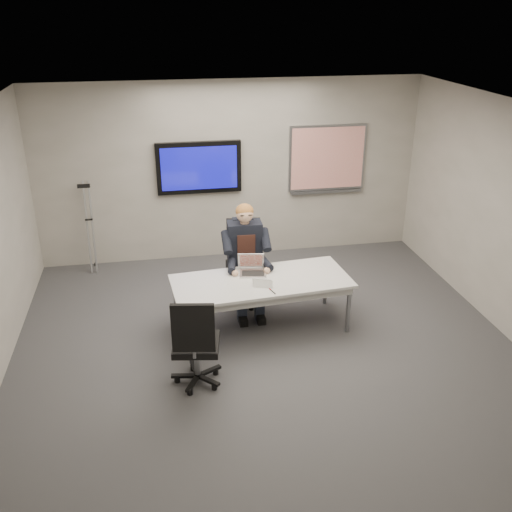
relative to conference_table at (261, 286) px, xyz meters
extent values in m
cube|color=#373739|center=(-0.02, -0.61, -0.60)|extent=(6.00, 6.00, 0.02)
cube|color=white|center=(-0.02, -0.61, 2.20)|extent=(6.00, 6.00, 0.02)
cube|color=gray|center=(-0.02, 2.39, 0.80)|extent=(6.00, 0.02, 2.80)
cube|color=gray|center=(-0.02, -3.61, 0.80)|extent=(6.00, 0.02, 2.80)
cube|color=silver|center=(0.00, 0.00, 0.06)|extent=(2.26, 1.10, 0.04)
cube|color=beige|center=(0.00, 0.00, -0.01)|extent=(2.17, 1.00, 0.09)
cylinder|color=gray|center=(-0.99, -0.47, -0.28)|extent=(0.05, 0.05, 0.64)
cylinder|color=gray|center=(1.05, -0.30, -0.28)|extent=(0.05, 0.05, 0.64)
cylinder|color=gray|center=(-1.05, 0.30, -0.28)|extent=(0.05, 0.05, 0.64)
cylinder|color=gray|center=(0.99, 0.47, -0.28)|extent=(0.05, 0.05, 0.64)
cube|color=black|center=(-0.52, 2.34, 0.90)|extent=(1.30, 0.08, 0.80)
cube|color=#0B0B81|center=(-0.52, 2.30, 0.90)|extent=(1.16, 0.01, 0.66)
cube|color=gray|center=(1.53, 2.37, 0.95)|extent=(1.25, 0.04, 1.05)
cube|color=white|center=(1.53, 2.34, 0.95)|extent=(1.18, 0.01, 0.98)
cube|color=gray|center=(1.53, 2.33, 0.40)|extent=(1.18, 0.05, 0.04)
cylinder|color=gray|center=(-0.09, 0.71, -0.29)|extent=(0.07, 0.07, 0.39)
cube|color=black|center=(-0.09, 0.71, -0.10)|extent=(0.56, 0.56, 0.08)
cube|color=black|center=(-0.07, 0.95, 0.26)|extent=(0.46, 0.11, 0.57)
cylinder|color=gray|center=(-0.90, -1.00, -0.31)|extent=(0.06, 0.06, 0.38)
cube|color=black|center=(-0.90, -1.00, -0.12)|extent=(0.55, 0.55, 0.07)
cube|color=black|center=(-0.94, -1.23, 0.23)|extent=(0.44, 0.12, 0.54)
cube|color=black|center=(-0.09, 0.68, 0.29)|extent=(0.46, 0.27, 0.62)
cube|color=#351C16|center=(-0.09, 0.54, 0.32)|extent=(0.24, 0.03, 0.30)
sphere|color=#ECB790|center=(-0.09, 0.64, 0.72)|extent=(0.22, 0.22, 0.22)
ellipsoid|color=brown|center=(-0.09, 0.66, 0.76)|extent=(0.23, 0.23, 0.20)
cube|color=silver|center=(-0.07, 0.18, 0.09)|extent=(0.37, 0.29, 0.02)
cube|color=black|center=(-0.07, 0.17, 0.10)|extent=(0.31, 0.21, 0.00)
cube|color=silver|center=(-0.07, 0.33, 0.20)|extent=(0.34, 0.14, 0.22)
cube|color=#B32813|center=(-0.07, 0.32, 0.21)|extent=(0.30, 0.11, 0.18)
cylinder|color=black|center=(0.07, -0.33, 0.08)|extent=(0.05, 0.15, 0.01)
camera|label=1|loc=(-1.21, -6.20, 3.23)|focal=40.00mm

